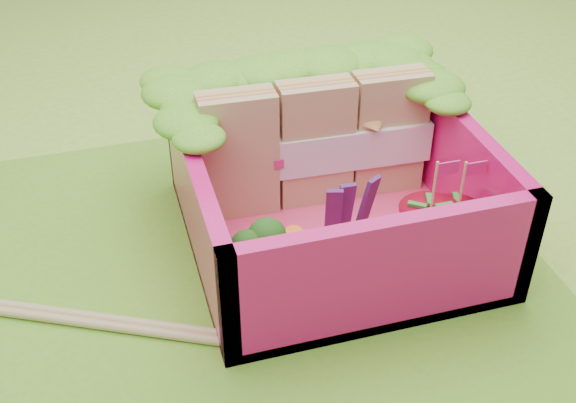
{
  "coord_description": "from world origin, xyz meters",
  "views": [
    {
      "loc": [
        -0.51,
        -2.34,
        2.17
      ],
      "look_at": [
        0.21,
        0.17,
        0.28
      ],
      "focal_mm": 45.0,
      "sensor_mm": 36.0,
      "label": 1
    }
  ],
  "objects_px": {
    "bento_box": "(333,189)",
    "broccoli": "(250,251)",
    "sandwich_stack": "(316,144)",
    "chopsticks": "(9,309)",
    "strawberry_right": "(455,228)",
    "strawberry_left": "(427,234)"
  },
  "relations": [
    {
      "from": "sandwich_stack",
      "to": "broccoli",
      "type": "xyz_separation_m",
      "value": [
        -0.46,
        -0.53,
        -0.13
      ]
    },
    {
      "from": "broccoli",
      "to": "chopsticks",
      "type": "xyz_separation_m",
      "value": [
        -1.0,
        0.16,
        -0.21
      ]
    },
    {
      "from": "sandwich_stack",
      "to": "strawberry_right",
      "type": "xyz_separation_m",
      "value": [
        0.47,
        -0.57,
        -0.18
      ]
    },
    {
      "from": "bento_box",
      "to": "strawberry_right",
      "type": "bearing_deg",
      "value": -31.89
    },
    {
      "from": "strawberry_right",
      "to": "chopsticks",
      "type": "bearing_deg",
      "value": 174.29
    },
    {
      "from": "broccoli",
      "to": "chopsticks",
      "type": "relative_size",
      "value": 0.16
    },
    {
      "from": "broccoli",
      "to": "strawberry_right",
      "type": "distance_m",
      "value": 0.93
    },
    {
      "from": "sandwich_stack",
      "to": "chopsticks",
      "type": "xyz_separation_m",
      "value": [
        -1.45,
        -0.37,
        -0.34
      ]
    },
    {
      "from": "strawberry_right",
      "to": "chopsticks",
      "type": "height_order",
      "value": "strawberry_right"
    },
    {
      "from": "strawberry_left",
      "to": "strawberry_right",
      "type": "bearing_deg",
      "value": 11.01
    },
    {
      "from": "broccoli",
      "to": "strawberry_right",
      "type": "relative_size",
      "value": 0.73
    },
    {
      "from": "sandwich_stack",
      "to": "chopsticks",
      "type": "distance_m",
      "value": 1.54
    },
    {
      "from": "bento_box",
      "to": "chopsticks",
      "type": "distance_m",
      "value": 1.47
    },
    {
      "from": "sandwich_stack",
      "to": "strawberry_right",
      "type": "relative_size",
      "value": 2.41
    },
    {
      "from": "sandwich_stack",
      "to": "chopsticks",
      "type": "height_order",
      "value": "sandwich_stack"
    },
    {
      "from": "bento_box",
      "to": "sandwich_stack",
      "type": "xyz_separation_m",
      "value": [
        0.01,
        0.27,
        0.08
      ]
    },
    {
      "from": "strawberry_left",
      "to": "strawberry_right",
      "type": "xyz_separation_m",
      "value": [
        0.15,
        0.03,
        -0.02
      ]
    },
    {
      "from": "strawberry_left",
      "to": "broccoli",
      "type": "bearing_deg",
      "value": 175.52
    },
    {
      "from": "bento_box",
      "to": "strawberry_left",
      "type": "height_order",
      "value": "strawberry_left"
    },
    {
      "from": "bento_box",
      "to": "broccoli",
      "type": "xyz_separation_m",
      "value": [
        -0.45,
        -0.26,
        -0.05
      ]
    },
    {
      "from": "strawberry_left",
      "to": "chopsticks",
      "type": "distance_m",
      "value": 1.8
    },
    {
      "from": "bento_box",
      "to": "broccoli",
      "type": "relative_size",
      "value": 3.79
    }
  ]
}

